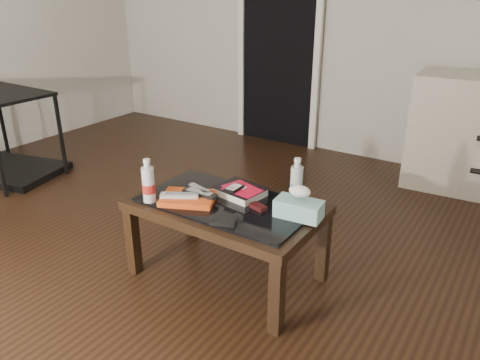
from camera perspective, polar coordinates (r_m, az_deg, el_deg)
The scene contains 16 objects.
ground at distance 2.92m, azimuth -12.79°, elevation -9.34°, with size 5.00×5.00×0.00m, color black.
doorway at distance 4.73m, azimuth 4.81°, elevation 16.71°, with size 0.90×0.08×2.07m.
coffee_table at distance 2.51m, azimuth -1.66°, elevation -3.97°, with size 1.00×0.60×0.46m.
pet_crate at distance 4.46m, azimuth -26.96°, elevation 3.46°, with size 1.02×0.80×0.71m.
magazines at distance 2.50m, azimuth -6.32°, elevation -2.22°, with size 0.28×0.21×0.03m, color #C94312.
remote_silver at distance 2.48m, azimuth -7.40°, elevation -1.84°, with size 0.20×0.05×0.02m, color #B2B3B7.
remote_black_front at distance 2.49m, azimuth -4.92°, elevation -1.58°, with size 0.20×0.05×0.02m, color black.
remote_black_back at distance 2.54m, azimuth -4.97°, elevation -1.14°, with size 0.20×0.05×0.02m, color black.
textbook at distance 2.55m, azimuth -0.00°, elevation -1.37°, with size 0.25×0.20×0.05m, color black.
dvd_mailers at distance 2.52m, azimuth 0.19°, elevation -0.97°, with size 0.19×0.14×0.01m, color red.
ipod at distance 2.50m, azimuth -0.75°, elevation -0.98°, with size 0.06×0.10×0.02m, color black.
flip_phone at distance 2.40m, azimuth 2.24°, elevation -3.29°, with size 0.09×0.05×0.02m, color black.
wallet at distance 2.26m, azimuth -2.02°, elevation -5.09°, with size 0.12×0.07×0.02m, color black.
water_bottle_left at distance 2.49m, azimuth -11.12°, elevation -0.06°, with size 0.07×0.07×0.24m, color silver.
water_bottle_right at distance 2.47m, azimuth 6.92°, elevation 0.06°, with size 0.07×0.07×0.24m, color silver.
tissue_box at distance 2.32m, azimuth 7.17°, elevation -3.49°, with size 0.23×0.12×0.09m, color teal.
Camera 1 is at (1.85, -1.66, 1.54)m, focal length 35.00 mm.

